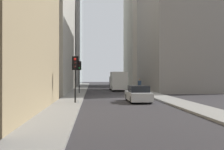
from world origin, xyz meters
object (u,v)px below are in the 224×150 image
object	(u,v)px
traffic_light_foreground	(75,68)
discarded_bottle	(78,102)
delivery_truck	(118,81)
traffic_light_midblock	(79,70)
pedestrian	(140,84)
sedan_silver	(138,94)

from	to	relation	value
traffic_light_foreground	discarded_bottle	xyz separation A→B (m)	(-0.44, -0.26, -2.59)
delivery_truck	traffic_light_midblock	xyz separation A→B (m)	(-7.46, 5.56, 1.57)
traffic_light_foreground	pedestrian	world-z (taller)	traffic_light_foreground
delivery_truck	pedestrian	distance (m)	4.61
traffic_light_midblock	pedestrian	xyz separation A→B (m)	(3.72, -8.24, -1.97)
delivery_truck	discarded_bottle	world-z (taller)	delivery_truck
delivery_truck	traffic_light_foreground	bearing A→B (deg)	164.30
sedan_silver	traffic_light_foreground	distance (m)	5.92
pedestrian	discarded_bottle	bearing A→B (deg)	153.64
traffic_light_foreground	discarded_bottle	size ratio (longest dim) A/B	13.64
sedan_silver	traffic_light_foreground	bearing A→B (deg)	105.50
sedan_silver	traffic_light_foreground	size ratio (longest dim) A/B	1.17
sedan_silver	pedestrian	size ratio (longest dim) A/B	2.54
traffic_light_foreground	traffic_light_midblock	distance (m)	11.43
discarded_bottle	traffic_light_midblock	bearing A→B (deg)	2.48
delivery_truck	traffic_light_foreground	world-z (taller)	traffic_light_foreground
sedan_silver	pedestrian	xyz separation A→B (m)	(13.67, -2.67, 0.40)
traffic_light_midblock	pedestrian	distance (m)	9.25
traffic_light_foreground	traffic_light_midblock	bearing A→B (deg)	1.29
traffic_light_foreground	discarded_bottle	bearing A→B (deg)	-149.91
sedan_silver	traffic_light_midblock	bearing A→B (deg)	29.22
pedestrian	traffic_light_foreground	bearing A→B (deg)	152.21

